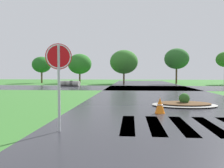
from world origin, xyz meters
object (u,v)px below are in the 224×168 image
(stop_sign, at_px, (59,66))
(drainage_pipe_stack, at_px, (69,83))
(median_island, at_px, (184,104))
(traffic_cone, at_px, (160,106))

(stop_sign, height_order, drainage_pipe_stack, stop_sign)
(stop_sign, relative_size, drainage_pipe_stack, 0.84)
(stop_sign, distance_m, median_island, 7.77)
(stop_sign, distance_m, drainage_pipe_stack, 23.98)
(traffic_cone, bearing_deg, stop_sign, -135.03)
(drainage_pipe_stack, bearing_deg, stop_sign, -74.95)
(stop_sign, relative_size, median_island, 0.77)
(traffic_cone, bearing_deg, median_island, 56.14)
(stop_sign, bearing_deg, traffic_cone, 24.48)
(median_island, xyz_separation_m, traffic_cone, (-1.57, -2.34, 0.21))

